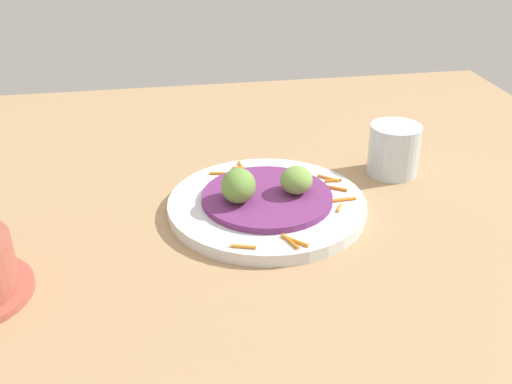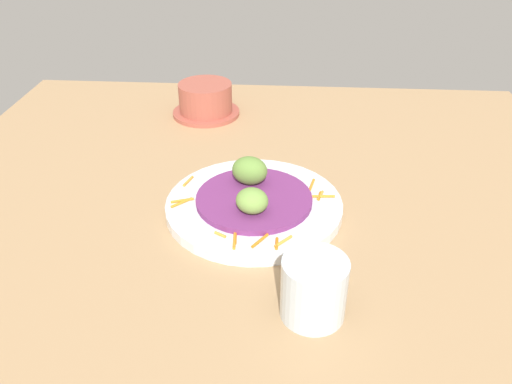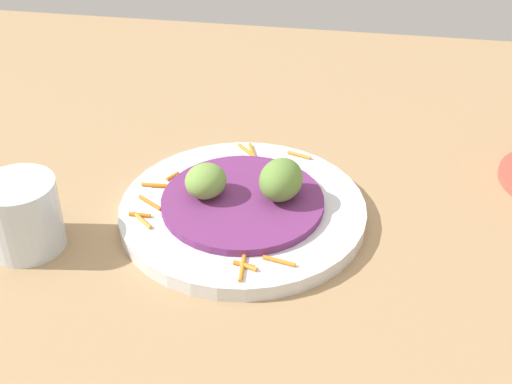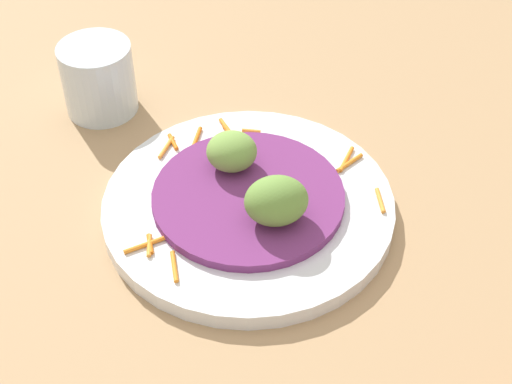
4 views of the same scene
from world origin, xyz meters
TOP-DOWN VIEW (x-y plane):
  - table_surface at (0.00, 0.00)cm, footprint 110.00×110.00cm
  - main_plate at (-0.26, 2.29)cm, footprint 26.25×26.25cm
  - cabbage_bed at (-0.26, 2.29)cm, footprint 17.24×17.24cm
  - carrot_garnish at (0.31, -1.03)cm, footprint 24.33×18.36cm
  - guac_scoop_left at (-0.94, 6.20)cm, footprint 6.36×5.61cm
  - guac_scoop_center at (0.42, -1.62)cm, footprint 5.92×5.72cm
  - water_glass at (8.18, -18.30)cm, footprint 7.49×7.49cm

SIDE VIEW (x-z plane):
  - table_surface at x=0.00cm, z-range 0.00..2.00cm
  - main_plate at x=-0.26cm, z-range 2.00..3.61cm
  - carrot_garnish at x=0.31cm, z-range 3.61..4.01cm
  - cabbage_bed at x=-0.26cm, z-range 3.61..4.49cm
  - water_glass at x=8.18cm, z-range 2.00..9.52cm
  - guac_scoop_center at x=0.42cm, z-range 4.49..8.06cm
  - guac_scoop_left at x=-0.94cm, z-range 4.49..8.80cm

